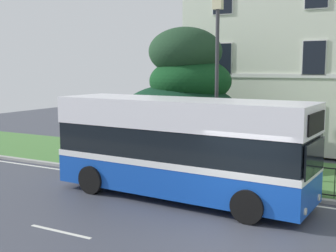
# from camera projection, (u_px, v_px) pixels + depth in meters

# --- Properties ---
(ground_plane) EXTENTS (60.00, 56.00, 0.18)m
(ground_plane) POSITION_uv_depth(u_px,v_px,m) (244.00, 224.00, 12.25)
(ground_plane) COLOR #3D404B
(evergreen_tree) EXTENTS (5.86, 5.86, 6.16)m
(evergreen_tree) POSITION_uv_depth(u_px,v_px,m) (182.00, 111.00, 20.08)
(evergreen_tree) COLOR #423328
(evergreen_tree) RESTS_ON ground_plane
(single_decker_bus) EXTENTS (8.67, 2.91, 3.25)m
(single_decker_bus) POSITION_uv_depth(u_px,v_px,m) (180.00, 147.00, 14.44)
(single_decker_bus) COLOR #1448B7
(single_decker_bus) RESTS_ON ground_plane
(street_lamp_post) EXTENTS (0.36, 0.24, 6.62)m
(street_lamp_post) POSITION_uv_depth(u_px,v_px,m) (217.00, 77.00, 16.67)
(street_lamp_post) COLOR #333338
(street_lamp_post) RESTS_ON ground_plane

